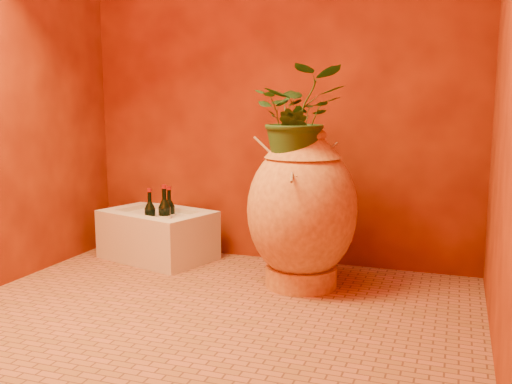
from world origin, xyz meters
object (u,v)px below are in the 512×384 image
at_px(amphora, 302,210).
at_px(wall_tap, 317,145).
at_px(wine_bottle_c, 165,218).
at_px(wine_bottle_a, 150,218).
at_px(wine_bottle_b, 170,216).
at_px(stone_basin, 158,236).

relative_size(amphora, wall_tap, 4.60).
bearing_deg(amphora, wine_bottle_c, 170.33).
distance_m(amphora, wine_bottle_a, 1.06).
distance_m(amphora, wine_bottle_b, 0.99).
relative_size(wine_bottle_a, wine_bottle_c, 0.90).
height_order(wine_bottle_c, wall_tap, wall_tap).
relative_size(amphora, wine_bottle_c, 2.64).
bearing_deg(wall_tap, wine_bottle_a, -168.28).
bearing_deg(wine_bottle_b, wall_tap, 7.66).
height_order(amphora, wine_bottle_b, amphora).
relative_size(wine_bottle_b, wine_bottle_c, 0.92).
bearing_deg(wine_bottle_b, stone_basin, -156.34).
bearing_deg(wine_bottle_a, wine_bottle_b, 43.66).
distance_m(stone_basin, wine_bottle_b, 0.15).
bearing_deg(amphora, wine_bottle_a, 170.67).
relative_size(stone_basin, wine_bottle_a, 2.66).
bearing_deg(amphora, stone_basin, 167.42).
height_order(wine_bottle_a, wall_tap, wall_tap).
bearing_deg(wine_bottle_a, wine_bottle_c, -6.49).
relative_size(stone_basin, wine_bottle_b, 2.61).
distance_m(stone_basin, wine_bottle_c, 0.18).
xyz_separation_m(stone_basin, wall_tap, (1.00, 0.16, 0.60)).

